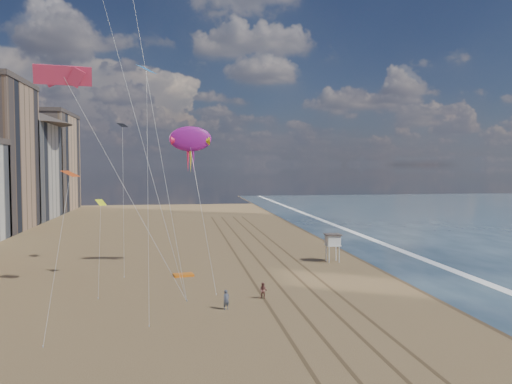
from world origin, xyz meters
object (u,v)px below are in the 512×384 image
show_kite (190,139)px  kite_flyer_b (263,291)px  grounded_kite (183,275)px  lifeguard_stand (333,240)px  kite_flyer_a (226,300)px

show_kite → kite_flyer_b: show_kite is taller
grounded_kite → kite_flyer_b: kite_flyer_b is taller
show_kite → lifeguard_stand: bearing=2.1°
lifeguard_stand → kite_flyer_a: (-15.69, -19.21, -1.93)m
lifeguard_stand → show_kite: 22.33m
show_kite → kite_flyer_b: size_ratio=13.15×
lifeguard_stand → grounded_kite: lifeguard_stand is taller
show_kite → kite_flyer_b: 22.48m
show_kite → grounded_kite: bearing=-102.0°
kite_flyer_a → kite_flyer_b: size_ratio=1.13×
lifeguard_stand → grounded_kite: (-19.24, -5.44, -2.67)m
kite_flyer_a → kite_flyer_b: bearing=7.3°
grounded_kite → kite_flyer_a: size_ratio=1.28×
grounded_kite → show_kite: show_kite is taller
kite_flyer_b → lifeguard_stand: bearing=78.4°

